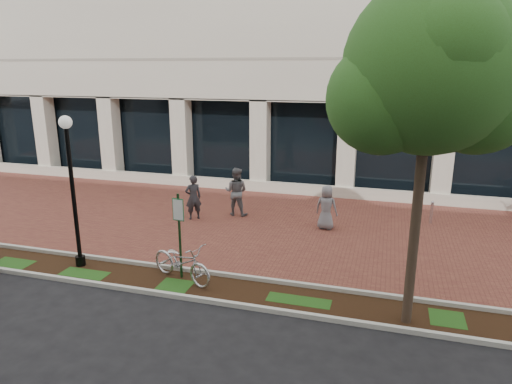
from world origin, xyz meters
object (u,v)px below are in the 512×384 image
(pedestrian_mid, at_px, (236,192))
(parking_sign, at_px, (179,225))
(bollard, at_px, (431,212))
(locked_bicycle, at_px, (182,262))
(lamppost, at_px, (72,184))
(pedestrian_left, at_px, (193,197))
(street_tree, at_px, (433,79))
(pedestrian_right, at_px, (326,207))

(pedestrian_mid, bearing_deg, parking_sign, 92.87)
(bollard, bearing_deg, locked_bicycle, -134.76)
(lamppost, height_order, pedestrian_left, lamppost)
(locked_bicycle, height_order, bollard, locked_bicycle)
(street_tree, xyz_separation_m, pedestrian_mid, (-6.31, 6.33, -4.47))
(bollard, bearing_deg, parking_sign, -135.71)
(lamppost, xyz_separation_m, locked_bicycle, (3.29, -0.05, -1.92))
(lamppost, distance_m, pedestrian_right, 8.47)
(locked_bicycle, relative_size, pedestrian_mid, 1.11)
(street_tree, distance_m, pedestrian_right, 7.81)
(locked_bicycle, bearing_deg, pedestrian_right, -9.92)
(street_tree, xyz_separation_m, bollard, (0.98, 7.37, -4.97))
(pedestrian_mid, relative_size, bollard, 2.16)
(locked_bicycle, bearing_deg, parking_sign, 57.25)
(pedestrian_right, bearing_deg, pedestrian_mid, 0.13)
(street_tree, distance_m, locked_bicycle, 7.65)
(pedestrian_left, relative_size, pedestrian_right, 1.07)
(pedestrian_left, height_order, pedestrian_mid, pedestrian_mid)
(pedestrian_right, bearing_deg, bollard, -145.54)
(parking_sign, height_order, pedestrian_mid, parking_sign)
(lamppost, bearing_deg, pedestrian_left, 73.32)
(street_tree, height_order, locked_bicycle, street_tree)
(lamppost, relative_size, pedestrian_left, 2.55)
(parking_sign, distance_m, bollard, 9.79)
(street_tree, relative_size, locked_bicycle, 3.50)
(parking_sign, relative_size, street_tree, 0.33)
(street_tree, bearing_deg, parking_sign, 174.43)
(pedestrian_left, bearing_deg, bollard, 152.88)
(parking_sign, xyz_separation_m, locked_bicycle, (0.10, -0.13, -0.99))
(lamppost, relative_size, street_tree, 0.59)
(bollard, bearing_deg, pedestrian_right, -155.53)
(pedestrian_right, bearing_deg, street_tree, 125.34)
(locked_bicycle, bearing_deg, pedestrian_left, 41.70)
(pedestrian_left, bearing_deg, parking_sign, 69.87)
(pedestrian_mid, height_order, bollard, pedestrian_mid)
(locked_bicycle, height_order, pedestrian_left, pedestrian_left)
(lamppost, xyz_separation_m, street_tree, (9.18, -0.50, 2.94))
(street_tree, bearing_deg, pedestrian_mid, 134.94)
(lamppost, height_order, street_tree, street_tree)
(parking_sign, bearing_deg, bollard, 51.29)
(parking_sign, bearing_deg, lamppost, -171.57)
(parking_sign, relative_size, locked_bicycle, 1.15)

